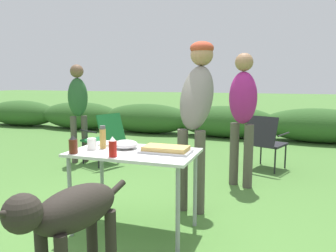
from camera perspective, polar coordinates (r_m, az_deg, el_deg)
name	(u,v)px	position (r m, az deg, el deg)	size (l,w,h in m)	color
ground_plane	(135,230)	(3.15, -5.73, -17.62)	(60.00, 60.00, 0.00)	#477533
shrub_hedge	(225,122)	(7.84, 9.98, 0.76)	(14.40, 0.90, 0.74)	#2D5623
folding_table	(134,160)	(2.92, -5.92, -5.84)	(1.10, 0.64, 0.74)	silver
food_tray	(166,150)	(2.83, -0.36, -4.13)	(0.44, 0.24, 0.06)	#9E9EA3
plate_stack	(108,144)	(3.21, -10.32, -3.04)	(0.21, 0.21, 0.03)	white
mixing_bowl	(126,144)	(3.01, -7.41, -3.19)	(0.23, 0.23, 0.08)	silver
paper_cup_stack	(92,144)	(3.02, -13.14, -3.07)	(0.08, 0.08, 0.10)	white
spice_jar	(103,137)	(3.05, -11.29, -1.94)	(0.06, 0.06, 0.21)	#B2893D
ketchup_bottle	(113,147)	(2.71, -9.61, -3.64)	(0.07, 0.07, 0.17)	red
bbq_sauce_bottle	(73,145)	(2.91, -16.19, -3.17)	(0.07, 0.07, 0.16)	#562314
standing_person_in_olive_jacket	(197,102)	(3.40, 5.00, 4.11)	(0.41, 0.54, 1.76)	#4C473D
standing_person_in_dark_puffer	(78,103)	(5.52, -15.40, 3.85)	(0.38, 0.38, 1.60)	#4C473D
standing_person_in_gray_fleece	(243,107)	(4.22, 12.87, 3.20)	(0.44, 0.39, 1.69)	#4C473D
dog	(70,218)	(2.13, -16.75, -15.02)	(0.41, 0.96, 0.78)	#28231E
camp_chair_green_behind_table	(104,136)	(5.32, -11.00, -1.72)	(0.72, 0.65, 0.83)	#19602D
camp_chair_near_hedge	(265,140)	(5.12, 16.59, -2.30)	(0.65, 0.72, 0.83)	#232328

